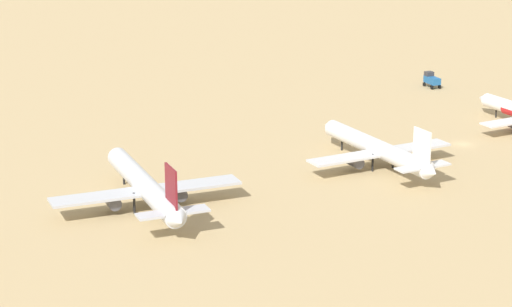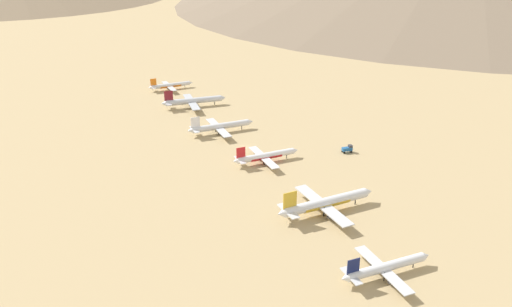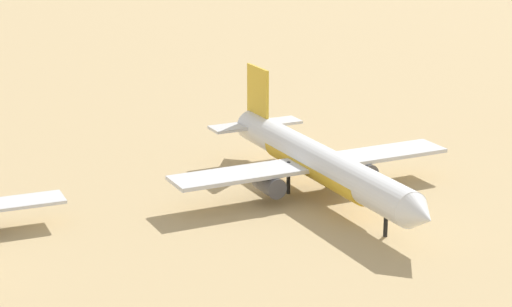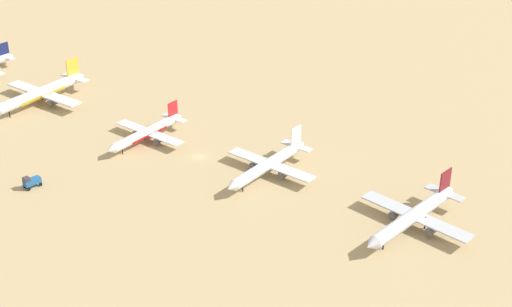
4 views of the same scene
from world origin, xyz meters
The scene contains 6 objects.
ground_plane centered at (0.00, 0.00, 0.00)m, with size 1800.00×1800.00×0.00m, color tan.
parked_jet_1 centered at (-1.42, -74.70, 4.28)m, with size 44.61×36.20×12.87m.
parked_jet_2 centered at (0.58, -21.14, 3.35)m, with size 34.92×28.40×10.07m.
parked_jet_3 centered at (-2.66, 25.57, 3.76)m, with size 38.74×31.52×11.17m.
parked_jet_4 centered at (0.69, 74.97, 4.06)m, with size 41.69×34.12×12.07m.
service_truck centered at (43.54, -30.11, 2.08)m, with size 5.56×3.62×3.90m.
Camera 4 is at (172.65, 136.98, 116.89)m, focal length 53.66 mm.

